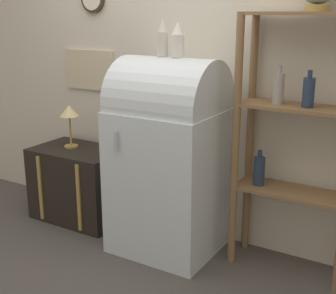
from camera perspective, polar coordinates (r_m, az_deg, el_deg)
The scene contains 8 objects.
ground_plane at distance 3.35m, azimuth -1.95°, elevation -13.45°, with size 12.00×12.00×0.00m, color #4C4742.
wall_back at distance 3.42m, azimuth 3.11°, elevation 11.05°, with size 7.00×0.09×2.70m.
refrigerator at distance 3.24m, azimuth 0.12°, elevation -0.79°, with size 0.71×0.68×1.37m.
suitcase_trunk at distance 3.91m, azimuth -10.72°, elevation -4.41°, with size 0.74×0.48×0.59m.
shelf_unit at distance 3.00m, azimuth 15.22°, elevation 1.95°, with size 0.75×0.30×1.65m.
vase_left at distance 3.15m, azimuth -0.65°, elevation 13.06°, with size 0.08×0.08×0.25m.
vase_center at distance 3.09m, azimuth 1.17°, elevation 12.80°, with size 0.09×0.09×0.22m.
desk_lamp at distance 3.82m, azimuth -11.93°, elevation 3.94°, with size 0.15×0.15×0.35m.
Camera 1 is at (1.60, -2.43, 1.66)m, focal length 50.00 mm.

